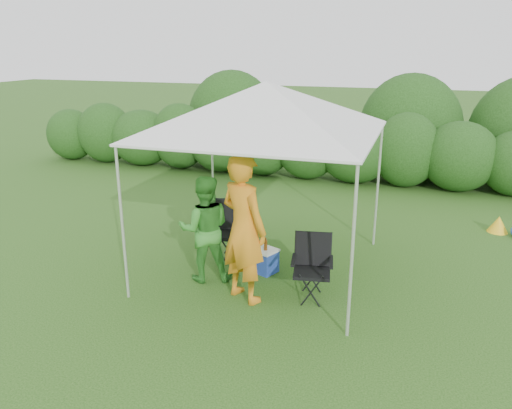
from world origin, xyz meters
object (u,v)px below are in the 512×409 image
(chair_right, at_px, (312,262))
(canopy, at_px, (266,108))
(woman, at_px, (205,229))
(cooler, at_px, (263,260))
(chair_left, at_px, (231,226))
(man, at_px, (244,228))

(chair_right, bearing_deg, canopy, 132.60)
(canopy, xyz_separation_m, woman, (-0.71, -0.64, -1.68))
(cooler, bearing_deg, canopy, 111.57)
(canopy, relative_size, chair_right, 3.50)
(chair_left, xyz_separation_m, woman, (-0.06, -0.87, 0.25))
(cooler, bearing_deg, man, -65.78)
(man, bearing_deg, chair_left, -34.98)
(woman, bearing_deg, man, 130.16)
(chair_left, xyz_separation_m, cooler, (0.65, -0.36, -0.35))
(canopy, height_order, man, canopy)
(man, relative_size, cooler, 3.82)
(man, height_order, woman, man)
(woman, height_order, cooler, woman)
(man, bearing_deg, canopy, -62.13)
(canopy, distance_m, woman, 1.93)
(chair_left, relative_size, woman, 0.60)
(woman, xyz_separation_m, cooler, (0.71, 0.51, -0.60))
(cooler, bearing_deg, woman, -121.32)
(canopy, relative_size, man, 1.53)
(chair_right, height_order, cooler, chair_right)
(chair_right, distance_m, man, 1.06)
(chair_right, relative_size, woman, 0.56)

